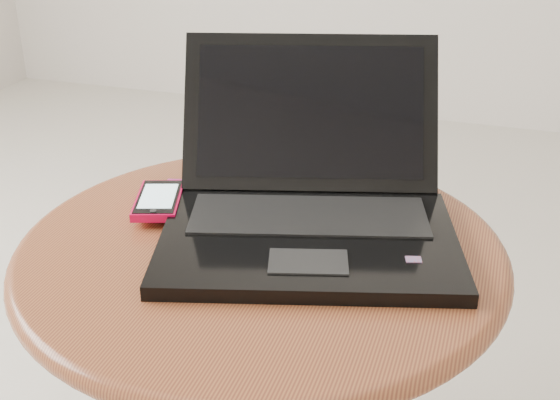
% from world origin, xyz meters
% --- Properties ---
extents(table, '(0.66, 0.66, 0.52)m').
position_xyz_m(table, '(-0.06, -0.08, 0.41)').
color(table, '#4F2F19').
rests_on(table, ground).
extents(laptop, '(0.47, 0.48, 0.23)m').
position_xyz_m(laptop, '(-0.01, -0.02, 0.57)').
color(laptop, black).
rests_on(laptop, table).
extents(phone_black, '(0.09, 0.13, 0.01)m').
position_xyz_m(phone_black, '(-0.21, -0.00, 0.53)').
color(phone_black, black).
rests_on(phone_black, table).
extents(phone_pink, '(0.10, 0.13, 0.01)m').
position_xyz_m(phone_pink, '(-0.23, -0.04, 0.54)').
color(phone_pink, '#D80439').
rests_on(phone_pink, phone_black).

